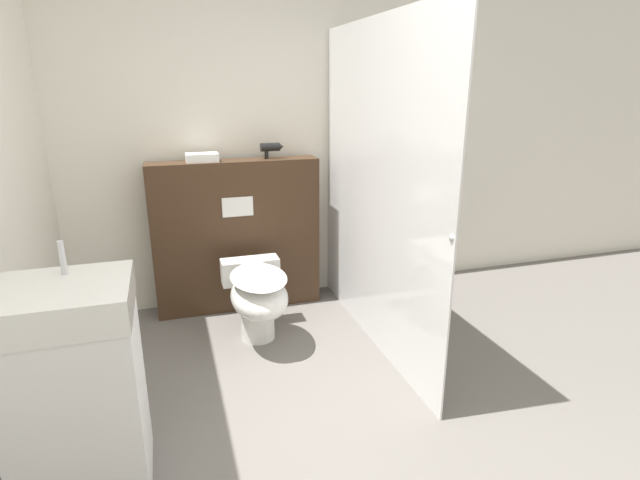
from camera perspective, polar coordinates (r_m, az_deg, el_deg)
wall_back at (r=3.85m, az=-6.99°, el=11.32°), size 8.00×0.06×2.50m
partition_panel at (r=3.77m, az=-9.44°, el=0.46°), size 1.22×0.21×1.13m
shower_glass at (r=3.13m, az=6.35°, el=5.60°), size 0.04×1.85×2.03m
toilet at (r=3.31m, az=-7.14°, el=-6.35°), size 0.40×0.67×0.49m
sink_vanity at (r=2.33m, az=-25.98°, el=-15.23°), size 0.50×0.46×1.06m
hair_drier at (r=3.70m, az=-5.61°, el=10.47°), size 0.17×0.06×0.11m
folded_towel at (r=3.63m, az=-13.32°, el=9.16°), size 0.22×0.15×0.06m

